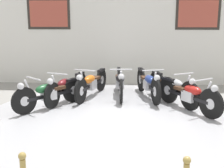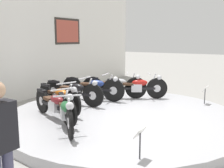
# 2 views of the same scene
# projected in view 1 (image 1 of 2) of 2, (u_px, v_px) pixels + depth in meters

# --- Properties ---
(ground_plane) EXTENTS (60.00, 60.00, 0.00)m
(ground_plane) POSITION_uv_depth(u_px,v_px,m) (117.00, 125.00, 6.73)
(ground_plane) COLOR gray
(display_platform) EXTENTS (5.79, 5.79, 0.20)m
(display_platform) POSITION_uv_depth(u_px,v_px,m) (117.00, 120.00, 6.70)
(display_platform) COLOR #ADADB2
(display_platform) RESTS_ON ground_plane
(back_wall) EXTENTS (14.00, 0.22, 4.20)m
(back_wall) POSITION_uv_depth(u_px,v_px,m) (122.00, 20.00, 10.15)
(back_wall) COLOR white
(back_wall) RESTS_ON ground_plane
(motorcycle_green) EXTENTS (1.32, 1.52, 0.78)m
(motorcycle_green) POSITION_uv_depth(u_px,v_px,m) (49.00, 93.00, 7.11)
(motorcycle_green) COLOR black
(motorcycle_green) RESTS_ON display_platform
(motorcycle_maroon) EXTENTS (0.74, 1.87, 0.78)m
(motorcycle_maroon) POSITION_uv_depth(u_px,v_px,m) (66.00, 87.00, 7.66)
(motorcycle_maroon) COLOR black
(motorcycle_maroon) RESTS_ON display_platform
(motorcycle_orange) EXTENTS (0.68, 1.92, 0.79)m
(motorcycle_orange) POSITION_uv_depth(u_px,v_px,m) (91.00, 83.00, 8.04)
(motorcycle_orange) COLOR black
(motorcycle_orange) RESTS_ON display_platform
(motorcycle_black) EXTENTS (0.54, 1.99, 0.80)m
(motorcycle_black) POSITION_uv_depth(u_px,v_px,m) (120.00, 82.00, 8.14)
(motorcycle_black) COLOR black
(motorcycle_black) RESTS_ON display_platform
(motorcycle_blue) EXTENTS (0.61, 1.98, 0.81)m
(motorcycle_blue) POSITION_uv_depth(u_px,v_px,m) (148.00, 83.00, 7.95)
(motorcycle_blue) COLOR black
(motorcycle_blue) RESTS_ON display_platform
(motorcycle_silver) EXTENTS (1.00, 1.80, 0.81)m
(motorcycle_silver) POSITION_uv_depth(u_px,v_px,m) (173.00, 87.00, 7.52)
(motorcycle_silver) COLOR black
(motorcycle_silver) RESTS_ON display_platform
(motorcycle_red) EXTENTS (1.14, 1.69, 0.80)m
(motorcycle_red) POSITION_uv_depth(u_px,v_px,m) (189.00, 94.00, 6.94)
(motorcycle_red) COLOR black
(motorcycle_red) RESTS_ON display_platform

